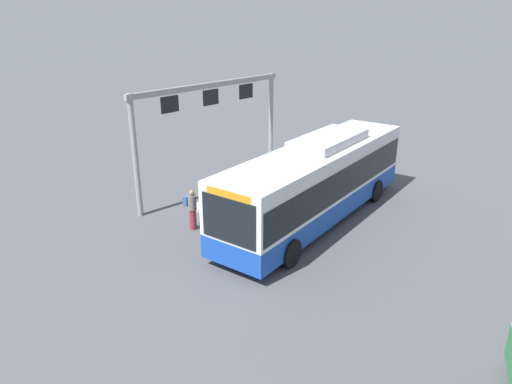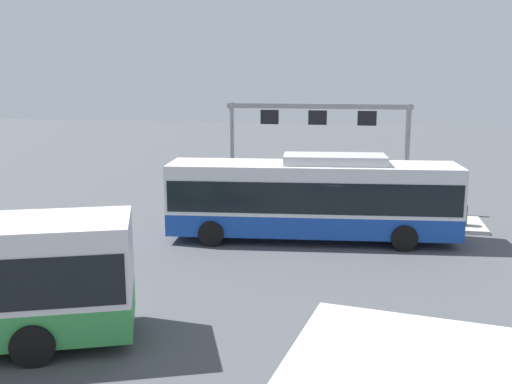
{
  "view_description": "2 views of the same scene",
  "coord_description": "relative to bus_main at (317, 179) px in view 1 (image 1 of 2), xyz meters",
  "views": [
    {
      "loc": [
        14.97,
        10.15,
        8.17
      ],
      "look_at": [
        2.18,
        -1.38,
        1.51
      ],
      "focal_mm": 32.77,
      "sensor_mm": 36.0,
      "label": 1
    },
    {
      "loc": [
        -2.09,
        22.49,
        6.43
      ],
      "look_at": [
        2.45,
        -0.98,
        1.68
      ],
      "focal_mm": 40.64,
      "sensor_mm": 36.0,
      "label": 2
    }
  ],
  "objects": [
    {
      "name": "person_boarding",
      "position": [
        4.04,
        -3.14,
        -0.92
      ],
      "size": [
        0.46,
        0.59,
        1.67
      ],
      "rotation": [
        0.0,
        0.0,
        1.89
      ],
      "color": "maroon",
      "rests_on": "ground"
    },
    {
      "name": "person_waiting_near",
      "position": [
        2.28,
        -3.12,
        -0.76
      ],
      "size": [
        0.38,
        0.56,
        1.67
      ],
      "rotation": [
        0.0,
        0.0,
        1.7
      ],
      "color": "#476B4C",
      "rests_on": "platform_curb"
    },
    {
      "name": "ground_plane",
      "position": [
        0.01,
        0.0,
        -1.81
      ],
      "size": [
        120.0,
        120.0,
        0.0
      ],
      "primitive_type": "plane",
      "color": "#4C4F54"
    },
    {
      "name": "platform_sign_gantry",
      "position": [
        0.35,
        -5.83,
        1.93
      ],
      "size": [
        9.0,
        0.24,
        5.2
      ],
      "color": "gray",
      "rests_on": "ground"
    },
    {
      "name": "platform_curb",
      "position": [
        -2.2,
        -3.42,
        -1.73
      ],
      "size": [
        10.0,
        2.8,
        0.16
      ],
      "primitive_type": "cube",
      "color": "#B2ADA3",
      "rests_on": "ground"
    },
    {
      "name": "bus_main",
      "position": [
        0.0,
        0.0,
        0.0
      ],
      "size": [
        11.55,
        3.67,
        3.46
      ],
      "rotation": [
        0.0,
        0.0,
        0.1
      ],
      "color": "#1947AD",
      "rests_on": "ground"
    },
    {
      "name": "trash_bin",
      "position": [
        -6.14,
        -2.96,
        -1.2
      ],
      "size": [
        0.52,
        0.52,
        0.9
      ],
      "primitive_type": "cylinder",
      "color": "#2D5133",
      "rests_on": "platform_curb"
    }
  ]
}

